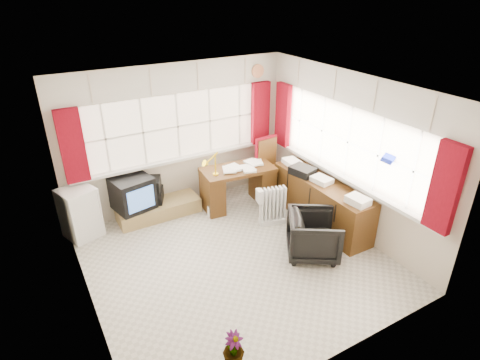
% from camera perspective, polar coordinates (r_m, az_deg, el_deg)
% --- Properties ---
extents(ground, '(4.00, 4.00, 0.00)m').
position_cam_1_polar(ground, '(5.98, -0.62, -11.21)').
color(ground, beige).
rests_on(ground, ground).
extents(room_walls, '(4.00, 4.00, 4.00)m').
position_cam_1_polar(room_walls, '(5.20, -0.70, 1.97)').
color(room_walls, beige).
rests_on(room_walls, ground).
extents(window_back, '(3.70, 0.12, 3.60)m').
position_cam_1_polar(window_back, '(7.04, -8.45, 3.58)').
color(window_back, beige).
rests_on(window_back, room_walls).
extents(window_right, '(0.12, 3.70, 3.60)m').
position_cam_1_polar(window_right, '(6.51, 14.42, 1.03)').
color(window_right, beige).
rests_on(window_right, room_walls).
extents(curtains, '(3.83, 3.83, 1.15)m').
position_cam_1_polar(curtains, '(6.39, 2.51, 6.34)').
color(curtains, maroon).
rests_on(curtains, room_walls).
extents(overhead_cabinets, '(3.98, 3.98, 0.48)m').
position_cam_1_polar(overhead_cabinets, '(6.23, 2.82, 13.45)').
color(overhead_cabinets, silver).
rests_on(overhead_cabinets, room_walls).
extents(desk, '(1.32, 0.75, 0.77)m').
position_cam_1_polar(desk, '(7.11, -0.29, -0.66)').
color(desk, '#553214').
rests_on(desk, ground).
extents(desk_lamp, '(0.14, 0.12, 0.41)m').
position_cam_1_polar(desk_lamp, '(6.63, -3.56, 3.01)').
color(desk_lamp, yellow).
rests_on(desk_lamp, desk).
extents(task_chair, '(0.51, 0.54, 1.12)m').
position_cam_1_polar(task_chair, '(7.42, 4.17, 2.10)').
color(task_chair, black).
rests_on(task_chair, ground).
extents(office_chair, '(1.01, 1.01, 0.68)m').
position_cam_1_polar(office_chair, '(5.98, 10.46, -7.71)').
color(office_chair, black).
rests_on(office_chair, ground).
extents(radiator, '(0.47, 0.27, 0.66)m').
position_cam_1_polar(radiator, '(6.67, 4.63, -4.12)').
color(radiator, white).
rests_on(radiator, ground).
extents(credenza, '(0.50, 2.00, 0.85)m').
position_cam_1_polar(credenza, '(6.76, 11.42, -2.98)').
color(credenza, '#553214').
rests_on(credenza, ground).
extents(file_tray, '(0.39, 0.46, 0.13)m').
position_cam_1_polar(file_tray, '(6.75, 8.91, 1.29)').
color(file_tray, black).
rests_on(file_tray, credenza).
extents(tv_bench, '(1.40, 0.50, 0.25)m').
position_cam_1_polar(tv_bench, '(7.05, -11.46, -4.10)').
color(tv_bench, tan).
rests_on(tv_bench, ground).
extents(crt_tv, '(0.70, 0.67, 0.55)m').
position_cam_1_polar(crt_tv, '(6.82, -15.02, -1.82)').
color(crt_tv, black).
rests_on(crt_tv, tv_bench).
extents(hifi_stack, '(0.70, 0.59, 0.43)m').
position_cam_1_polar(hifi_stack, '(7.00, -13.41, -1.48)').
color(hifi_stack, black).
rests_on(hifi_stack, tv_bench).
extents(mini_fridge, '(0.62, 0.62, 0.83)m').
position_cam_1_polar(mini_fridge, '(6.74, -21.81, -4.36)').
color(mini_fridge, white).
rests_on(mini_fridge, ground).
extents(spray_bottle_a, '(0.12, 0.13, 0.27)m').
position_cam_1_polar(spray_bottle_a, '(6.90, -4.27, -4.22)').
color(spray_bottle_a, white).
rests_on(spray_bottle_a, ground).
extents(spray_bottle_b, '(0.10, 0.10, 0.19)m').
position_cam_1_polar(spray_bottle_b, '(6.97, -3.60, -4.25)').
color(spray_bottle_b, '#8BD0C1').
rests_on(spray_bottle_b, ground).
extents(flower_vase, '(0.31, 0.31, 0.41)m').
position_cam_1_polar(flower_vase, '(4.55, -0.92, -22.97)').
color(flower_vase, black).
rests_on(flower_vase, ground).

